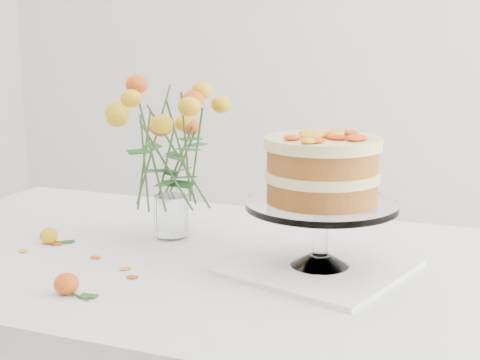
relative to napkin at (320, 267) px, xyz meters
The scene contains 11 objects.
table 0.37m from the napkin, behind, with size 1.43×0.93×0.76m.
napkin is the anchor object (origin of this frame).
cake_stand 0.20m from the napkin, ahead, with size 0.32×0.32×0.28m.
rose_vase 0.48m from the napkin, 166.14° to the left, with size 0.35×0.35×0.42m.
loose_rose_near 0.65m from the napkin, behind, with size 0.08×0.04×0.04m.
loose_rose_far 0.52m from the napkin, 143.64° to the right, with size 0.09×0.05×0.04m.
stray_petal_a 0.50m from the napkin, 167.53° to the right, with size 0.03×0.02×0.00m, color #FFA610.
stray_petal_b 0.41m from the napkin, 159.05° to the right, with size 0.03×0.02×0.00m, color #FFA610.
stray_petal_c 0.39m from the napkin, 151.46° to the right, with size 0.03×0.02×0.00m, color #FFA610.
stray_petal_d 0.63m from the napkin, behind, with size 0.03×0.02×0.00m, color #FFA610.
stray_petal_e 0.68m from the napkin, 169.17° to the right, with size 0.03×0.02×0.00m, color #FFA610.
Camera 1 is at (0.69, -1.30, 1.24)m, focal length 50.00 mm.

